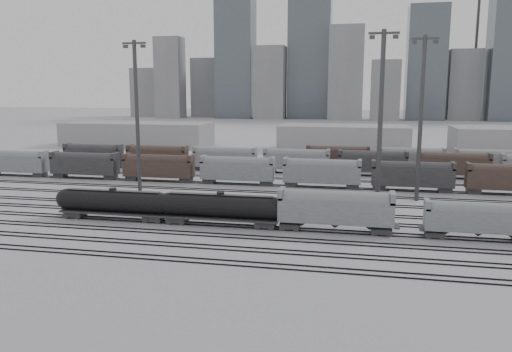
% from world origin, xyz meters
% --- Properties ---
extents(ground, '(900.00, 900.00, 0.00)m').
position_xyz_m(ground, '(0.00, 0.00, 0.00)').
color(ground, silver).
rests_on(ground, ground).
extents(tracks, '(220.00, 71.50, 0.16)m').
position_xyz_m(tracks, '(0.00, 17.50, 0.08)').
color(tracks, black).
rests_on(tracks, ground).
extents(tank_car_a, '(18.25, 3.04, 4.51)m').
position_xyz_m(tank_car_a, '(-20.13, 1.00, 2.61)').
color(tank_car_a, '#262629').
rests_on(tank_car_a, ground).
extents(tank_car_b, '(18.62, 3.10, 4.60)m').
position_xyz_m(tank_car_b, '(-3.77, 1.00, 2.66)').
color(tank_car_b, '#262629').
rests_on(tank_car_b, ground).
extents(hopper_car_a, '(15.35, 3.05, 5.49)m').
position_xyz_m(hopper_car_a, '(12.16, 1.00, 3.39)').
color(hopper_car_a, '#262629').
rests_on(hopper_car_a, ground).
extents(hopper_car_b, '(13.34, 2.65, 4.77)m').
position_xyz_m(hopper_car_b, '(30.19, 1.00, 2.95)').
color(hopper_car_b, '#262629').
rests_on(hopper_car_b, ground).
extents(light_mast_b, '(4.43, 0.71, 27.68)m').
position_xyz_m(light_mast_b, '(-24.91, 20.32, 14.68)').
color(light_mast_b, '#3B3B3E').
rests_on(light_mast_b, ground).
extents(light_mast_c, '(4.40, 0.70, 27.52)m').
position_xyz_m(light_mast_c, '(17.94, 11.68, 14.60)').
color(light_mast_c, '#3B3B3E').
rests_on(light_mast_c, ground).
extents(light_mast_d, '(4.44, 0.71, 27.77)m').
position_xyz_m(light_mast_d, '(24.99, 23.45, 14.73)').
color(light_mast_d, '#3B3B3E').
rests_on(light_mast_d, ground).
extents(bg_string_near, '(151.00, 3.00, 5.60)m').
position_xyz_m(bg_string_near, '(8.00, 32.00, 2.80)').
color(bg_string_near, gray).
rests_on(bg_string_near, ground).
extents(bg_string_mid, '(151.00, 3.00, 5.60)m').
position_xyz_m(bg_string_mid, '(18.00, 48.00, 2.80)').
color(bg_string_mid, '#262629').
rests_on(bg_string_mid, ground).
extents(bg_string_far, '(66.00, 3.00, 5.60)m').
position_xyz_m(bg_string_far, '(35.50, 56.00, 2.80)').
color(bg_string_far, '#4C3730').
rests_on(bg_string_far, ground).
extents(warehouse_left, '(50.00, 18.00, 8.00)m').
position_xyz_m(warehouse_left, '(-60.00, 95.00, 4.00)').
color(warehouse_left, '#A4A4A7').
rests_on(warehouse_left, ground).
extents(warehouse_mid, '(40.00, 18.00, 8.00)m').
position_xyz_m(warehouse_mid, '(10.00, 95.00, 4.00)').
color(warehouse_mid, '#A4A4A7').
rests_on(warehouse_mid, ground).
extents(skyline, '(316.00, 22.40, 95.00)m').
position_xyz_m(skyline, '(10.84, 280.00, 34.73)').
color(skyline, gray).
rests_on(skyline, ground).
extents(crane_left, '(42.00, 1.80, 100.00)m').
position_xyz_m(crane_left, '(-28.74, 305.00, 57.39)').
color(crane_left, '#3B3B3E').
rests_on(crane_left, ground).
extents(crane_right, '(42.00, 1.80, 100.00)m').
position_xyz_m(crane_right, '(91.26, 305.00, 57.39)').
color(crane_right, '#3B3B3E').
rests_on(crane_right, ground).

